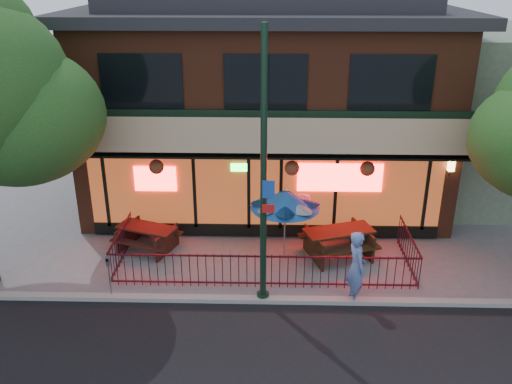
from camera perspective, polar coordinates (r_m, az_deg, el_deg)
ground at (r=14.84m, az=0.75°, el=-10.38°), size 80.00×80.00×0.00m
curb at (r=14.39m, az=0.72°, el=-11.27°), size 80.00×0.25×0.12m
restaurant_building at (r=19.93m, az=1.12°, el=11.25°), size 12.96×9.49×8.05m
neighbor_building at (r=22.57m, az=24.83°, el=7.61°), size 6.00×7.00×6.00m
patio_fence at (r=14.94m, az=0.79°, el=-7.29°), size 8.44×2.62×1.00m
street_light at (r=13.01m, az=0.81°, el=0.32°), size 0.43×0.32×7.00m
picnic_table_left at (r=16.94m, az=-11.40°, el=-4.40°), size 2.16×1.91×0.77m
picnic_table_right at (r=16.39m, az=8.68°, el=-4.90°), size 2.43×2.12×0.87m
patio_umbrella at (r=15.44m, az=3.11°, el=-0.80°), size 1.99×1.99×2.28m
pedestrian at (r=14.20m, az=10.52°, el=-7.76°), size 0.62×0.81×1.99m
parking_meter_near at (r=14.66m, az=-15.24°, el=-7.96°), size 0.13×0.12×1.21m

